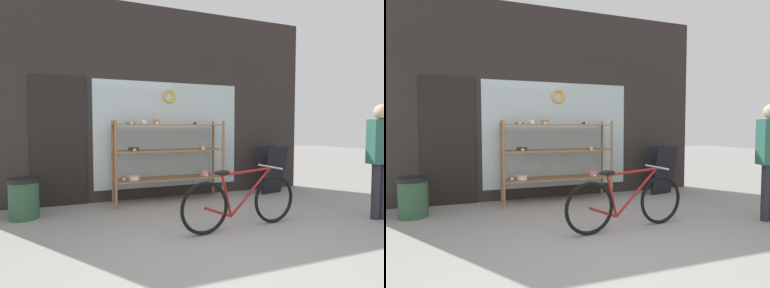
% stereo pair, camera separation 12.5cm
% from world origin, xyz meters
% --- Properties ---
extents(ground_plane, '(30.00, 30.00, 0.00)m').
position_xyz_m(ground_plane, '(0.00, 0.00, 0.00)').
color(ground_plane, gray).
extents(storefront_facade, '(6.05, 0.13, 3.44)m').
position_xyz_m(storefront_facade, '(-0.04, 2.73, 1.68)').
color(storefront_facade, '#2D2826').
rests_on(storefront_facade, ground_plane).
extents(display_case, '(1.91, 0.47, 1.41)m').
position_xyz_m(display_case, '(0.08, 2.36, 0.84)').
color(display_case, '#8E6642').
rests_on(display_case, ground_plane).
extents(bicycle, '(1.69, 0.46, 0.77)m').
position_xyz_m(bicycle, '(0.55, 0.67, 0.35)').
color(bicycle, black).
rests_on(bicycle, ground_plane).
extents(sandwich_board, '(0.56, 0.47, 0.92)m').
position_xyz_m(sandwich_board, '(2.14, 2.26, 0.46)').
color(sandwich_board, black).
rests_on(sandwich_board, ground_plane).
extents(pedestrian, '(0.35, 0.24, 1.60)m').
position_xyz_m(pedestrian, '(2.55, 0.34, 0.94)').
color(pedestrian, '#282833').
rests_on(pedestrian, ground_plane).
extents(trash_bin, '(0.41, 0.41, 0.57)m').
position_xyz_m(trash_bin, '(-2.09, 2.10, 0.31)').
color(trash_bin, '#2D5138').
rests_on(trash_bin, ground_plane).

